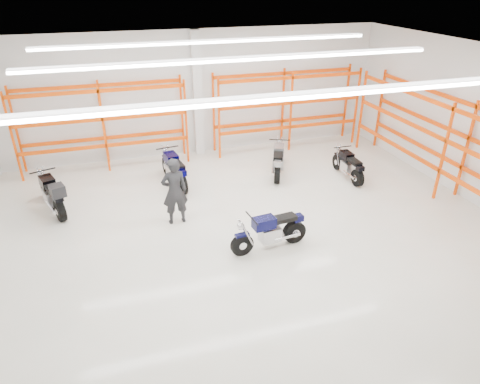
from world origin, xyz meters
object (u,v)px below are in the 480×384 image
object	(u,v)px
motorcycle_main	(272,231)
motorcycle_back_d	(349,166)
motorcycle_back_c	(278,161)
structural_column	(197,95)
motorcycle_back_a	(53,195)
motorcycle_back_b	(174,171)
standing_man	(175,191)

from	to	relation	value
motorcycle_main	motorcycle_back_d	world-z (taller)	motorcycle_main
motorcycle_back_c	structural_column	world-z (taller)	structural_column
structural_column	motorcycle_back_a	bearing A→B (deg)	-146.45
motorcycle_back_c	motorcycle_back_d	world-z (taller)	motorcycle_back_c
motorcycle_back_a	motorcycle_back_c	distance (m)	7.14
motorcycle_back_b	motorcycle_back_a	bearing A→B (deg)	-168.21
motorcycle_back_a	motorcycle_back_c	xyz separation A→B (m)	(7.12, 0.54, -0.07)
motorcycle_back_d	structural_column	xyz separation A→B (m)	(-4.27, 3.76, 1.80)
standing_man	structural_column	distance (m)	5.34
motorcycle_back_b	standing_man	xyz separation A→B (m)	(-0.35, -2.32, 0.44)
motorcycle_main	motorcycle_back_c	distance (m)	4.43
motorcycle_back_b	motorcycle_back_c	world-z (taller)	motorcycle_back_b
motorcycle_main	motorcycle_back_c	bearing A→B (deg)	66.52
motorcycle_back_a	motorcycle_back_b	size ratio (longest dim) A/B	0.99
motorcycle_back_a	motorcycle_back_d	xyz separation A→B (m)	(9.27, -0.45, -0.12)
motorcycle_back_a	standing_man	size ratio (longest dim) A/B	1.16
motorcycle_back_a	structural_column	size ratio (longest dim) A/B	0.49
motorcycle_main	motorcycle_back_d	distance (m)	4.97
motorcycle_back_b	structural_column	world-z (taller)	structural_column
motorcycle_back_b	structural_column	distance (m)	3.39
motorcycle_back_d	standing_man	xyz separation A→B (m)	(-6.00, -1.12, 0.51)
standing_man	structural_column	size ratio (longest dim) A/B	0.43
motorcycle_back_d	motorcycle_main	bearing A→B (deg)	-141.83
motorcycle_back_b	standing_man	world-z (taller)	standing_man
motorcycle_main	structural_column	distance (m)	7.07
motorcycle_main	motorcycle_back_c	xyz separation A→B (m)	(1.77, 4.06, 0.02)
motorcycle_main	motorcycle_back_a	bearing A→B (deg)	146.68
motorcycle_main	motorcycle_back_b	size ratio (longest dim) A/B	0.91
motorcycle_main	standing_man	size ratio (longest dim) A/B	1.07
motorcycle_back_c	standing_man	world-z (taller)	standing_man
motorcycle_back_b	motorcycle_back_d	xyz separation A→B (m)	(5.66, -1.20, -0.07)
motorcycle_back_c	structural_column	size ratio (longest dim) A/B	0.45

